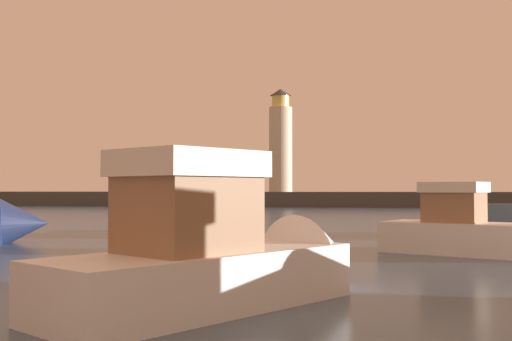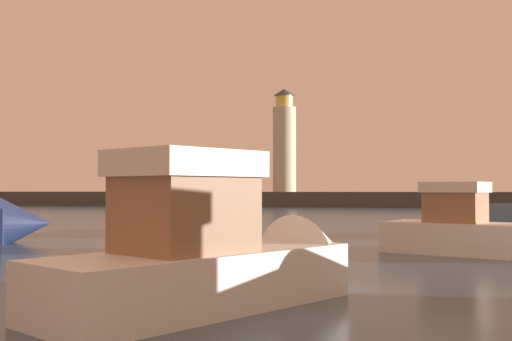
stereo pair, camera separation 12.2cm
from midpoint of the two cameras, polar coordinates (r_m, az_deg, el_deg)
The scene contains 7 objects.
ground_plane at distance 35.60m, azimuth 3.68°, elevation -4.81°, with size 220.00×220.00×0.00m, color #384C60.
breakwater at distance 69.95m, azimuth 6.92°, elevation -2.59°, with size 79.99×4.96×1.63m, color #423F3D.
lighthouse at distance 70.63m, azimuth 2.62°, elevation 2.49°, with size 2.58×2.58×11.49m.
motorboat_0 at distance 27.78m, azimuth -2.69°, elevation -3.93°, with size 1.88×6.12×2.85m.
motorboat_2 at distance 19.78m, azimuth 21.57°, elevation -5.34°, with size 6.59×4.59×2.59m.
motorboat_3 at distance 11.06m, azimuth -1.39°, elevation -7.67°, with size 5.36×6.90×2.99m.
mooring_buoy at distance 18.93m, azimuth -1.06°, elevation -6.06°, with size 1.01×1.01×1.01m, color #EA5919.
Camera 2 is at (4.13, -0.80, 1.96)m, focal length 44.49 mm.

